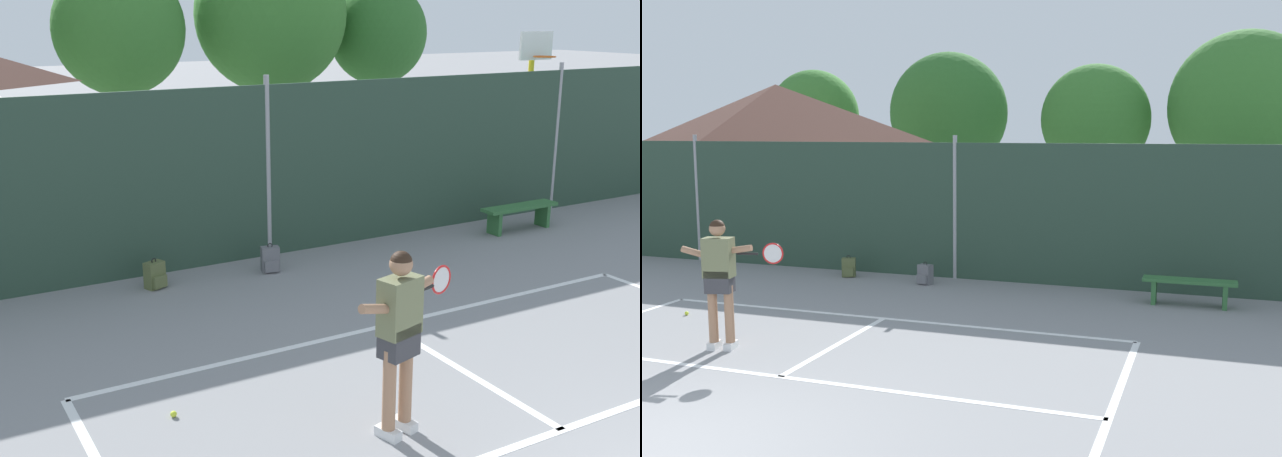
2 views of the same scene
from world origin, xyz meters
The scene contains 9 objects.
court_markings centered at (0.00, 0.65, 0.00)m, with size 8.30×11.10×0.01m.
chainlink_fence centered at (0.00, 9.00, 1.42)m, with size 26.09×0.09×2.99m.
clubhouse_building centered at (-7.14, 13.36, 2.29)m, with size 7.46×5.37×4.41m.
treeline_backdrop centered at (0.81, 20.86, 3.66)m, with size 23.96×4.48×6.36m.
tennis_player centered at (-1.44, 3.24, 1.11)m, with size 1.38×0.51×1.85m.
tennis_ball centered at (-3.22, 4.60, 0.03)m, with size 0.07×0.07×0.07m, color #CCE033.
backpack_olive centered at (-2.18, 8.37, 0.19)m, with size 0.33×0.31×0.46m.
backpack_grey centered at (-0.36, 8.21, 0.19)m, with size 0.32×0.29×0.46m.
courtside_bench centered at (4.73, 8.07, 0.36)m, with size 1.60×0.36×0.48m.
Camera 2 is at (5.06, -5.04, 3.09)m, focal length 40.54 mm.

